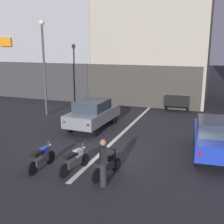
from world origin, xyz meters
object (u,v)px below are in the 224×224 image
Objects in this scene: car_grey_crossing_near at (93,113)px; motorcycle_blue_row_leftmost at (42,158)px; car_blue_parked_kerbside at (216,136)px; street_lamp at (44,58)px; motorcycle_silver_row_left_mid at (75,160)px; person_by_motorcycles at (103,163)px; motorcycle_black_row_centre at (107,165)px; car_black_down_street at (179,95)px.

car_grey_crossing_near is 5.68m from motorcycle_blue_row_leftmost.
car_blue_parked_kerbside is 11.84m from street_lamp.
person_by_motorcycles is (1.43, -0.66, 0.40)m from motorcycle_silver_row_left_mid.
street_lamp is 9.87m from motorcycle_silver_row_left_mid.
car_blue_parked_kerbside is at bearing 43.06° from motorcycle_black_row_centre.
car_blue_parked_kerbside is at bearing 34.91° from motorcycle_silver_row_left_mid.
street_lamp is 3.73× the size of person_by_motorcycles.
motorcycle_silver_row_left_mid is 1.63m from person_by_motorcycles.
car_black_down_street is at bearing 85.98° from motorcycle_black_row_centre.
car_blue_parked_kerbside and car_black_down_street have the same top height.
car_black_down_street is 0.67× the size of street_lamp.
motorcycle_silver_row_left_mid is at bearing 155.11° from person_by_motorcycles.
motorcycle_blue_row_leftmost is at bearing -104.83° from car_black_down_street.
person_by_motorcycles is (-0.77, -13.63, -0.03)m from car_black_down_street.
street_lamp is at bearing 133.34° from person_by_motorcycles.
motorcycle_black_row_centre is (2.58, 0.27, 0.00)m from motorcycle_blue_row_leftmost.
motorcycle_blue_row_leftmost is 1.03× the size of motorcycle_black_row_centre.
person_by_motorcycles reaches higher than car_blue_parked_kerbside.
car_blue_parked_kerbside is 1.01× the size of car_black_down_street.
car_grey_crossing_near is at bearing 118.79° from motorcycle_black_row_centre.
car_grey_crossing_near is at bearing 93.80° from motorcycle_blue_row_leftmost.
car_grey_crossing_near and car_black_down_street have the same top height.
car_blue_parked_kerbside is 6.04m from motorcycle_silver_row_left_mid.
street_lamp reaches higher than motorcycle_silver_row_left_mid.
street_lamp is 10.67m from motorcycle_black_row_centre.
motorcycle_silver_row_left_mid is (-4.94, -3.45, -0.43)m from car_blue_parked_kerbside.
car_black_down_street is at bearing 80.37° from motorcycle_silver_row_left_mid.
motorcycle_silver_row_left_mid is (-2.20, -12.97, -0.43)m from car_black_down_street.
person_by_motorcycles reaches higher than motorcycle_black_row_centre.
person_by_motorcycles is at bearing -63.03° from car_grey_crossing_near.
motorcycle_blue_row_leftmost is (-6.23, -3.68, -0.43)m from car_blue_parked_kerbside.
motorcycle_silver_row_left_mid is (5.92, -7.13, -3.38)m from street_lamp.
motorcycle_black_row_centre is at bearing -44.50° from street_lamp.
car_grey_crossing_near is 5.69m from motorcycle_silver_row_left_mid.
car_blue_parked_kerbside is 2.53× the size of person_by_motorcycles.
car_grey_crossing_near is 6.90m from car_blue_parked_kerbside.
motorcycle_blue_row_leftmost and motorcycle_silver_row_left_mid have the same top height.
car_blue_parked_kerbside is at bearing -16.69° from car_grey_crossing_near.
motorcycle_blue_row_leftmost is (-3.49, -13.19, -0.43)m from car_black_down_street.
car_black_down_street is 12.96m from motorcycle_black_row_centre.
car_black_down_street is 10.43m from street_lamp.
person_by_motorcycles reaches higher than car_grey_crossing_near.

